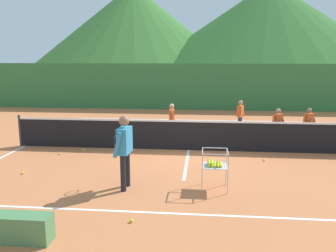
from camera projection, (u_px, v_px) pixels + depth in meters
ground_plane at (189, 150)px, 11.44m from camera, size 120.00×120.00×0.00m
line_baseline_near at (178, 214)px, 6.82m from camera, size 11.07×0.08×0.01m
line_baseline_far at (193, 120)px, 16.79m from camera, size 11.07×0.08×0.01m
line_sideline_west at (25, 146)px, 11.97m from camera, size 0.08×10.21×0.01m
line_service_center at (189, 150)px, 11.43m from camera, size 0.08×5.77×0.01m
tennis_net at (189, 135)px, 11.34m from camera, size 11.40×0.08×1.05m
instructor at (124, 145)px, 7.94m from camera, size 0.43×0.79×1.69m
student_0 at (172, 118)px, 12.70m from camera, size 0.23×0.53×1.32m
student_1 at (240, 113)px, 13.99m from camera, size 0.37×0.51×1.27m
student_2 at (278, 123)px, 12.18m from camera, size 0.47×0.65×1.22m
student_3 at (309, 122)px, 12.32m from camera, size 0.48×0.63×1.22m
ball_cart at (214, 164)px, 7.99m from camera, size 0.58×0.58×0.90m
tennis_ball_1 at (60, 154)px, 10.89m from camera, size 0.07×0.07×0.07m
tennis_ball_4 at (131, 221)px, 6.46m from camera, size 0.07×0.07×0.07m
tennis_ball_5 at (32, 213)px, 6.78m from camera, size 0.07×0.07×0.07m
tennis_ball_6 at (23, 173)px, 9.09m from camera, size 0.07×0.07×0.07m
tennis_ball_7 at (84, 150)px, 11.31m from camera, size 0.07×0.07×0.07m
tennis_ball_8 at (264, 160)px, 10.24m from camera, size 0.07×0.07×0.07m
windscreen_fence at (195, 87)px, 19.74m from camera, size 24.35×0.08×2.58m
courtside_bench at (7, 227)px, 5.80m from camera, size 1.50×0.36×0.46m
hill_0 at (134, 28)px, 73.62m from camera, size 43.61×43.61×17.34m
hill_1 at (268, 27)px, 69.02m from camera, size 51.32×51.32×16.93m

